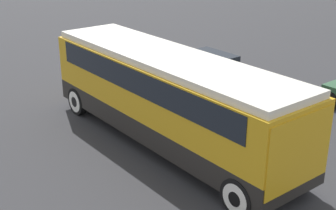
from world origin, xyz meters
TOP-DOWN VIEW (x-y plane):
  - ground_plane at (0.00, 0.00)m, footprint 120.00×120.00m
  - tour_bus at (0.10, -0.00)m, footprint 10.57×2.66m
  - parked_car_mid at (-3.98, 5.80)m, footprint 4.44×1.79m

SIDE VIEW (x-z plane):
  - ground_plane at x=0.00m, z-range 0.00..0.00m
  - parked_car_mid at x=-3.98m, z-range 0.02..1.32m
  - tour_bus at x=0.10m, z-range 0.33..3.47m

